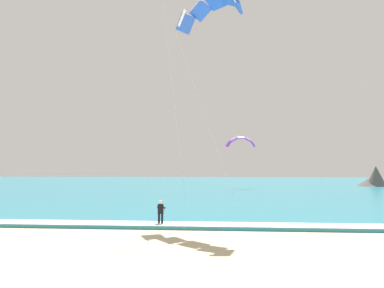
{
  "coord_description": "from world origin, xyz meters",
  "views": [
    {
      "loc": [
        5.44,
        -8.28,
        3.71
      ],
      "look_at": [
        3.25,
        18.01,
        5.39
      ],
      "focal_mm": 34.91,
      "sensor_mm": 36.0,
      "label": 1
    }
  ],
  "objects_px": {
    "kite_primary": "(212,8)",
    "surfboard": "(161,227)",
    "kitesurfer": "(161,212)",
    "kite_distant": "(241,141)"
  },
  "relations": [
    {
      "from": "surfboard",
      "to": "kite_primary",
      "type": "distance_m",
      "value": 16.12
    },
    {
      "from": "kite_primary",
      "to": "surfboard",
      "type": "bearing_deg",
      "value": -132.53
    },
    {
      "from": "kitesurfer",
      "to": "kite_primary",
      "type": "relative_size",
      "value": 0.11
    },
    {
      "from": "surfboard",
      "to": "kitesurfer",
      "type": "relative_size",
      "value": 0.84
    },
    {
      "from": "kitesurfer",
      "to": "kite_distant",
      "type": "height_order",
      "value": "kite_distant"
    },
    {
      "from": "kitesurfer",
      "to": "kite_primary",
      "type": "bearing_deg",
      "value": 47.33
    },
    {
      "from": "kite_distant",
      "to": "kite_primary",
      "type": "bearing_deg",
      "value": -95.67
    },
    {
      "from": "surfboard",
      "to": "kite_primary",
      "type": "relative_size",
      "value": 0.09
    },
    {
      "from": "kite_primary",
      "to": "kitesurfer",
      "type": "bearing_deg",
      "value": -132.67
    },
    {
      "from": "kitesurfer",
      "to": "kite_primary",
      "type": "distance_m",
      "value": 15.24
    }
  ]
}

